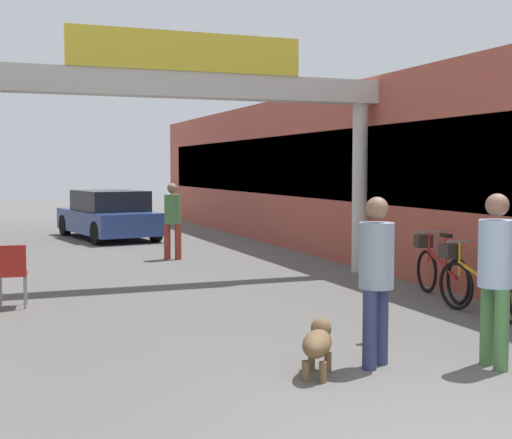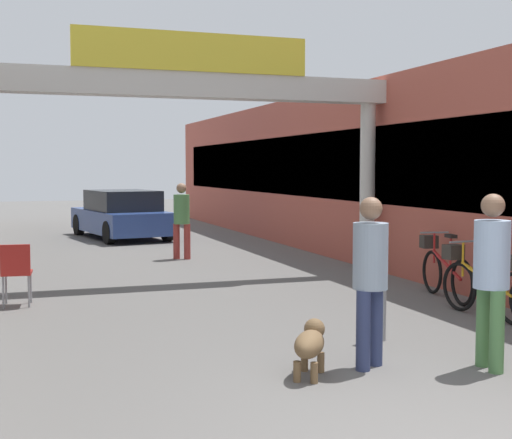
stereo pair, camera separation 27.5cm
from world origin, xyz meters
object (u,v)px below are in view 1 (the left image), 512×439
(pedestrian_companion, at_px, (496,268))
(cafe_chair_red_nearer, at_px, (12,270))
(bicycle_orange_third, at_px, (477,282))
(bicycle_red_farthest, at_px, (438,268))
(parked_car_blue, at_px, (109,215))
(pedestrian_carrying_crate, at_px, (172,216))
(dog_on_leash, at_px, (318,343))
(pedestrian_with_dog, at_px, (376,270))
(bollard_post_metal, at_px, (384,292))

(pedestrian_companion, xyz_separation_m, cafe_chair_red_nearer, (-4.31, 4.76, -0.44))
(bicycle_orange_third, relative_size, bicycle_red_farthest, 1.01)
(bicycle_orange_third, relative_size, parked_car_blue, 0.40)
(bicycle_orange_third, bearing_deg, pedestrian_carrying_crate, 108.57)
(pedestrian_companion, xyz_separation_m, dog_on_leash, (-1.72, 0.37, -0.67))
(pedestrian_carrying_crate, distance_m, cafe_chair_red_nearer, 5.56)
(pedestrian_with_dog, relative_size, bollard_post_metal, 1.56)
(dog_on_leash, relative_size, bollard_post_metal, 0.65)
(bollard_post_metal, relative_size, parked_car_blue, 0.25)
(pedestrian_carrying_crate, bearing_deg, cafe_chair_red_nearer, -127.49)
(bicycle_orange_third, bearing_deg, pedestrian_with_dog, -146.12)
(pedestrian_carrying_crate, height_order, bicycle_orange_third, pedestrian_carrying_crate)
(pedestrian_with_dog, height_order, bicycle_orange_third, pedestrian_with_dog)
(parked_car_blue, bearing_deg, bicycle_red_farthest, -73.26)
(pedestrian_companion, height_order, bicycle_orange_third, pedestrian_companion)
(pedestrian_companion, bearing_deg, bicycle_orange_third, 55.80)
(bollard_post_metal, bearing_deg, bicycle_orange_third, 21.74)
(pedestrian_carrying_crate, bearing_deg, pedestrian_with_dog, -90.91)
(bicycle_red_farthest, xyz_separation_m, bollard_post_metal, (-2.16, -2.04, 0.11))
(dog_on_leash, distance_m, bollard_post_metal, 1.66)
(pedestrian_companion, bearing_deg, cafe_chair_red_nearer, 132.19)
(pedestrian_companion, bearing_deg, parked_car_blue, 96.02)
(bicycle_red_farthest, bearing_deg, pedestrian_carrying_crate, 114.97)
(pedestrian_carrying_crate, xyz_separation_m, dog_on_leash, (-0.79, -8.79, -0.61))
(pedestrian_with_dog, bearing_deg, bicycle_orange_third, 33.88)
(pedestrian_companion, distance_m, dog_on_leash, 1.88)
(bicycle_orange_third, xyz_separation_m, cafe_chair_red_nearer, (-5.74, 2.65, 0.10))
(pedestrian_with_dog, relative_size, pedestrian_carrying_crate, 1.03)
(pedestrian_carrying_crate, xyz_separation_m, bicycle_orange_third, (2.37, -7.05, -0.49))
(bicycle_orange_third, height_order, bicycle_red_farthest, same)
(dog_on_leash, xyz_separation_m, bicycle_red_farthest, (3.46, 3.04, 0.13))
(pedestrian_carrying_crate, relative_size, bicycle_red_farthest, 0.97)
(pedestrian_with_dog, distance_m, parked_car_blue, 13.75)
(pedestrian_companion, bearing_deg, pedestrian_with_dog, 158.39)
(pedestrian_with_dog, distance_m, cafe_chair_red_nearer, 5.42)
(bicycle_orange_third, relative_size, cafe_chair_red_nearer, 1.90)
(pedestrian_carrying_crate, distance_m, bicycle_red_farthest, 6.36)
(bicycle_orange_third, bearing_deg, bicycle_red_farthest, 76.65)
(bicycle_red_farthest, distance_m, bollard_post_metal, 2.97)
(pedestrian_companion, height_order, bicycle_red_farthest, pedestrian_companion)
(cafe_chair_red_nearer, bearing_deg, bollard_post_metal, -41.03)
(pedestrian_companion, bearing_deg, dog_on_leash, 167.76)
(bicycle_orange_third, distance_m, parked_car_blue, 12.41)
(pedestrian_companion, height_order, cafe_chair_red_nearer, pedestrian_companion)
(pedestrian_with_dog, xyz_separation_m, dog_on_leash, (-0.65, -0.05, -0.64))
(pedestrian_with_dog, relative_size, cafe_chair_red_nearer, 1.88)
(pedestrian_with_dog, relative_size, bicycle_orange_third, 0.99)
(bollard_post_metal, bearing_deg, bicycle_red_farthest, 43.35)
(pedestrian_carrying_crate, bearing_deg, pedestrian_companion, -84.17)
(bicycle_orange_third, height_order, cafe_chair_red_nearer, bicycle_orange_third)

